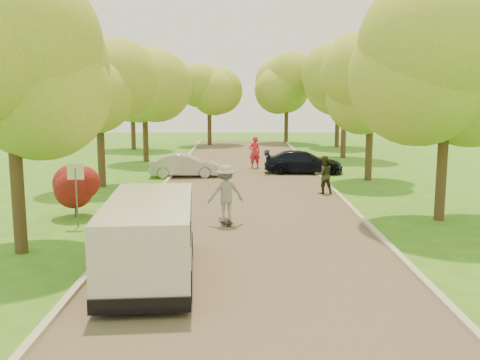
{
  "coord_description": "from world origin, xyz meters",
  "views": [
    {
      "loc": [
        -0.33,
        -13.62,
        4.41
      ],
      "look_at": [
        -0.31,
        5.92,
        1.3
      ],
      "focal_mm": 40.0,
      "sensor_mm": 36.0,
      "label": 1
    }
  ],
  "objects_px": {
    "person_olive": "(324,175)",
    "skateboarder": "(226,193)",
    "street_sign": "(76,181)",
    "silver_sedan": "(185,165)",
    "minivan": "(150,237)",
    "dark_sedan": "(303,162)",
    "longboard": "(226,221)",
    "person_striped": "(255,152)"
  },
  "relations": [
    {
      "from": "longboard",
      "to": "person_olive",
      "type": "xyz_separation_m",
      "value": [
        4.25,
        5.77,
        0.76
      ]
    },
    {
      "from": "skateboarder",
      "to": "person_striped",
      "type": "distance_m",
      "value": 14.37
    },
    {
      "from": "silver_sedan",
      "to": "person_olive",
      "type": "xyz_separation_m",
      "value": [
        6.75,
        -5.04,
        0.24
      ]
    },
    {
      "from": "person_striped",
      "to": "minivan",
      "type": "bearing_deg",
      "value": 65.34
    },
    {
      "from": "dark_sedan",
      "to": "skateboarder",
      "type": "height_order",
      "value": "skateboarder"
    },
    {
      "from": "longboard",
      "to": "person_olive",
      "type": "distance_m",
      "value": 7.21
    },
    {
      "from": "dark_sedan",
      "to": "person_olive",
      "type": "bearing_deg",
      "value": -174.94
    },
    {
      "from": "silver_sedan",
      "to": "person_olive",
      "type": "bearing_deg",
      "value": -129.95
    },
    {
      "from": "person_olive",
      "to": "skateboarder",
      "type": "bearing_deg",
      "value": 40.19
    },
    {
      "from": "street_sign",
      "to": "silver_sedan",
      "type": "height_order",
      "value": "street_sign"
    },
    {
      "from": "street_sign",
      "to": "minivan",
      "type": "xyz_separation_m",
      "value": [
        3.3,
        -5.06,
        -0.55
      ]
    },
    {
      "from": "minivan",
      "to": "longboard",
      "type": "xyz_separation_m",
      "value": [
        1.7,
        5.41,
        -0.91
      ]
    },
    {
      "from": "person_striped",
      "to": "dark_sedan",
      "type": "bearing_deg",
      "value": 126.1
    },
    {
      "from": "silver_sedan",
      "to": "longboard",
      "type": "relative_size",
      "value": 3.67
    },
    {
      "from": "dark_sedan",
      "to": "longboard",
      "type": "height_order",
      "value": "dark_sedan"
    },
    {
      "from": "silver_sedan",
      "to": "person_olive",
      "type": "distance_m",
      "value": 8.43
    },
    {
      "from": "street_sign",
      "to": "silver_sedan",
      "type": "relative_size",
      "value": 0.57
    },
    {
      "from": "dark_sedan",
      "to": "person_olive",
      "type": "distance_m",
      "value": 6.41
    },
    {
      "from": "skateboarder",
      "to": "person_olive",
      "type": "distance_m",
      "value": 7.17
    },
    {
      "from": "longboard",
      "to": "silver_sedan",
      "type": "bearing_deg",
      "value": -92.96
    },
    {
      "from": "street_sign",
      "to": "skateboarder",
      "type": "xyz_separation_m",
      "value": [
        5.0,
        0.35,
        -0.46
      ]
    },
    {
      "from": "longboard",
      "to": "minivan",
      "type": "bearing_deg",
      "value": 56.57
    },
    {
      "from": "street_sign",
      "to": "person_olive",
      "type": "xyz_separation_m",
      "value": [
        9.25,
        6.12,
        -0.7
      ]
    },
    {
      "from": "silver_sedan",
      "to": "dark_sedan",
      "type": "xyz_separation_m",
      "value": [
        6.6,
        1.36,
        0.02
      ]
    },
    {
      "from": "silver_sedan",
      "to": "person_striped",
      "type": "distance_m",
      "value": 5.24
    },
    {
      "from": "street_sign",
      "to": "minivan",
      "type": "bearing_deg",
      "value": -56.91
    },
    {
      "from": "street_sign",
      "to": "longboard",
      "type": "bearing_deg",
      "value": 4.03
    },
    {
      "from": "minivan",
      "to": "silver_sedan",
      "type": "height_order",
      "value": "minivan"
    },
    {
      "from": "silver_sedan",
      "to": "skateboarder",
      "type": "bearing_deg",
      "value": -170.19
    },
    {
      "from": "silver_sedan",
      "to": "minivan",
      "type": "bearing_deg",
      "value": 179.61
    },
    {
      "from": "street_sign",
      "to": "person_striped",
      "type": "height_order",
      "value": "street_sign"
    },
    {
      "from": "minivan",
      "to": "skateboarder",
      "type": "xyz_separation_m",
      "value": [
        1.7,
        5.41,
        0.09
      ]
    },
    {
      "from": "silver_sedan",
      "to": "street_sign",
      "type": "bearing_deg",
      "value": 164.17
    },
    {
      "from": "street_sign",
      "to": "silver_sedan",
      "type": "distance_m",
      "value": 11.48
    },
    {
      "from": "minivan",
      "to": "person_striped",
      "type": "xyz_separation_m",
      "value": [
        3.09,
        19.71,
        -0.05
      ]
    },
    {
      "from": "silver_sedan",
      "to": "skateboarder",
      "type": "xyz_separation_m",
      "value": [
        2.5,
        -10.81,
        0.48
      ]
    },
    {
      "from": "street_sign",
      "to": "person_olive",
      "type": "height_order",
      "value": "street_sign"
    },
    {
      "from": "silver_sedan",
      "to": "skateboarder",
      "type": "distance_m",
      "value": 11.1
    },
    {
      "from": "silver_sedan",
      "to": "dark_sedan",
      "type": "height_order",
      "value": "dark_sedan"
    },
    {
      "from": "dark_sedan",
      "to": "person_striped",
      "type": "distance_m",
      "value": 3.46
    },
    {
      "from": "street_sign",
      "to": "skateboarder",
      "type": "distance_m",
      "value": 5.03
    },
    {
      "from": "skateboarder",
      "to": "person_olive",
      "type": "bearing_deg",
      "value": -142.4
    }
  ]
}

